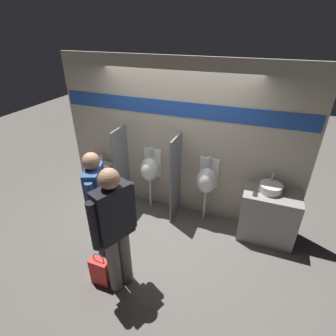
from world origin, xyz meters
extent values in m
plane|color=#5B5651|center=(0.00, 0.00, 0.00)|extent=(16.00, 16.00, 0.00)
cube|color=#B2A893|center=(0.00, 0.60, 1.35)|extent=(4.23, 0.06, 2.70)
cube|color=#1E479E|center=(0.00, 0.56, 1.92)|extent=(4.15, 0.01, 0.24)
cube|color=gray|center=(1.64, 0.32, 0.43)|extent=(0.84, 0.51, 0.86)
cylinder|color=white|center=(1.59, 0.37, 0.92)|extent=(0.34, 0.34, 0.13)
cylinder|color=silver|center=(1.59, 0.49, 1.05)|extent=(0.03, 0.03, 0.14)
cube|color=#232328|center=(1.39, 0.21, 0.86)|extent=(0.07, 0.14, 0.01)
cube|color=slate|center=(-0.97, 0.33, 0.77)|extent=(0.03, 0.49, 1.54)
cube|color=slate|center=(0.08, 0.33, 0.77)|extent=(0.03, 0.49, 1.54)
cylinder|color=silver|center=(-0.45, 0.40, 0.30)|extent=(0.04, 0.04, 0.61)
ellipsoid|color=white|center=(-0.45, 0.40, 0.81)|extent=(0.34, 0.32, 0.44)
cube|color=white|center=(-0.45, 0.56, 0.87)|extent=(0.33, 0.02, 0.55)
cylinder|color=silver|center=(-0.45, 0.52, 1.12)|extent=(0.06, 0.06, 0.16)
cylinder|color=silver|center=(0.60, 0.40, 0.30)|extent=(0.04, 0.04, 0.61)
ellipsoid|color=white|center=(0.60, 0.40, 0.81)|extent=(0.34, 0.32, 0.44)
cube|color=white|center=(0.60, 0.56, 0.87)|extent=(0.33, 0.02, 0.55)
cylinder|color=silver|center=(0.60, 0.52, 1.12)|extent=(0.06, 0.06, 0.16)
cylinder|color=white|center=(-1.49, 0.21, 0.20)|extent=(0.36, 0.36, 0.39)
torus|color=white|center=(-1.49, 0.21, 0.41)|extent=(0.37, 0.37, 0.04)
cube|color=white|center=(-1.49, 0.48, 0.56)|extent=(0.35, 0.16, 0.33)
cylinder|color=silver|center=(-1.49, 0.46, 0.80)|extent=(0.06, 0.06, 0.14)
cylinder|color=#282D4C|center=(-0.59, -0.99, 0.41)|extent=(0.15, 0.15, 0.83)
cylinder|color=#282D4C|center=(-0.65, -0.84, 0.41)|extent=(0.15, 0.15, 0.83)
cube|color=#2D4C84|center=(-0.62, -0.92, 1.15)|extent=(0.34, 0.47, 0.65)
cylinder|color=#2D4C84|center=(-0.52, -1.15, 1.12)|extent=(0.10, 0.10, 0.60)
cylinder|color=#2D4C84|center=(-0.71, -0.69, 1.12)|extent=(0.10, 0.10, 0.60)
sphere|color=#A87A5B|center=(-0.62, -0.92, 1.59)|extent=(0.22, 0.22, 0.22)
cylinder|color=#666056|center=(-0.14, -1.39, 0.43)|extent=(0.16, 0.16, 0.86)
cylinder|color=#666056|center=(-0.07, -1.23, 0.43)|extent=(0.16, 0.16, 0.86)
cube|color=black|center=(-0.10, -1.31, 1.21)|extent=(0.36, 0.49, 0.68)
cylinder|color=black|center=(-0.20, -1.54, 1.17)|extent=(0.11, 0.11, 0.63)
cylinder|color=black|center=(0.00, -1.07, 1.17)|extent=(0.11, 0.11, 0.63)
sphere|color=#A87A5B|center=(-0.10, -1.31, 1.67)|extent=(0.23, 0.23, 0.23)
cube|color=red|center=(-0.37, -1.38, 0.20)|extent=(0.26, 0.14, 0.40)
torus|color=#4C4742|center=(-0.37, -1.38, 0.44)|extent=(0.17, 0.01, 0.17)
camera|label=1|loc=(1.33, -3.29, 3.11)|focal=28.00mm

